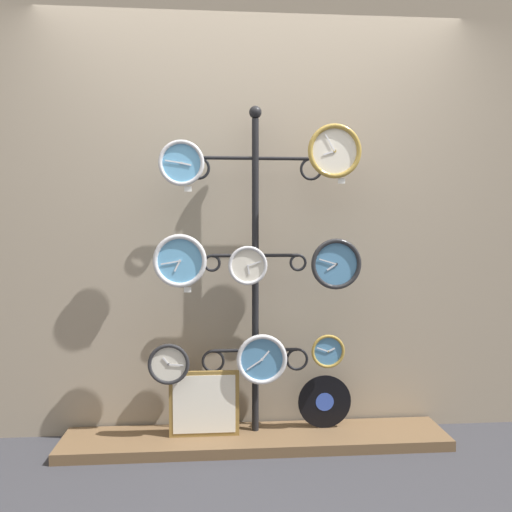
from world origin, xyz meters
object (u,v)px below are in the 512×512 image
(clock_bottom_right, at_px, (328,351))
(vinyl_record, at_px, (325,402))
(clock_middle_center, at_px, (248,265))
(clock_top_left, at_px, (181,163))
(picture_frame, at_px, (204,404))
(clock_middle_left, at_px, (180,261))
(clock_bottom_center, at_px, (262,359))
(clock_middle_right, at_px, (336,264))
(clock_bottom_left, at_px, (169,364))
(display_stand, at_px, (255,324))
(clock_top_right, at_px, (334,151))

(clock_bottom_right, relative_size, vinyl_record, 0.61)
(clock_middle_center, xyz_separation_m, vinyl_record, (0.46, 0.10, -0.82))
(clock_top_left, xyz_separation_m, picture_frame, (0.11, 0.03, -1.35))
(clock_middle_left, bearing_deg, clock_bottom_right, 2.56)
(clock_bottom_center, bearing_deg, clock_top_left, 179.95)
(clock_middle_right, relative_size, clock_bottom_left, 1.24)
(display_stand, bearing_deg, clock_middle_right, -14.19)
(clock_top_right, distance_m, picture_frame, 1.59)
(clock_bottom_center, bearing_deg, clock_bottom_right, 2.11)
(clock_middle_center, distance_m, clock_bottom_right, 0.68)
(clock_middle_left, height_order, clock_middle_right, clock_middle_left)
(clock_bottom_left, distance_m, clock_bottom_center, 0.52)
(vinyl_record, bearing_deg, clock_middle_right, -73.12)
(clock_top_left, distance_m, clock_middle_right, 1.01)
(clock_middle_center, height_order, clock_middle_right, clock_middle_right)
(clock_bottom_center, bearing_deg, clock_middle_left, -177.05)
(clock_middle_left, relative_size, clock_bottom_center, 1.02)
(picture_frame, bearing_deg, clock_middle_center, -9.76)
(clock_top_right, height_order, clock_bottom_left, clock_top_right)
(clock_top_left, relative_size, clock_middle_center, 1.15)
(clock_top_right, xyz_separation_m, vinyl_record, (-0.02, 0.11, -1.45))
(display_stand, xyz_separation_m, clock_middle_left, (-0.42, -0.12, 0.38))
(clock_middle_right, relative_size, picture_frame, 0.72)
(clock_top_right, bearing_deg, clock_top_left, 178.54)
(display_stand, bearing_deg, clock_bottom_left, -167.54)
(clock_middle_left, distance_m, clock_middle_center, 0.37)
(clock_middle_right, bearing_deg, vinyl_record, 106.88)
(clock_top_left, height_order, picture_frame, clock_top_left)
(display_stand, bearing_deg, clock_bottom_right, -11.02)
(clock_middle_left, xyz_separation_m, picture_frame, (0.13, 0.05, -0.82))
(clock_top_left, relative_size, clock_bottom_left, 1.08)
(clock_bottom_left, xyz_separation_m, clock_bottom_right, (0.90, 0.03, 0.05))
(clock_middle_center, distance_m, clock_bottom_left, 0.70)
(clock_top_right, distance_m, clock_bottom_right, 1.12)
(vinyl_record, height_order, picture_frame, picture_frame)
(clock_top_right, xyz_separation_m, clock_middle_center, (-0.48, 0.01, -0.63))
(display_stand, distance_m, clock_top_left, 1.00)
(clock_bottom_left, bearing_deg, clock_top_right, -0.43)
(clock_middle_right, relative_size, clock_bottom_right, 1.47)
(clock_top_right, bearing_deg, display_stand, 164.99)
(clock_middle_left, xyz_separation_m, clock_bottom_center, (0.45, 0.02, -0.56))
(clock_middle_center, bearing_deg, picture_frame, 170.24)
(clock_bottom_right, bearing_deg, picture_frame, 178.63)
(clock_top_left, height_order, clock_middle_right, clock_top_left)
(display_stand, relative_size, clock_middle_center, 8.88)
(clock_top_right, bearing_deg, clock_middle_right, 8.69)
(clock_top_left, relative_size, clock_middle_right, 0.87)
(display_stand, xyz_separation_m, picture_frame, (-0.29, -0.06, -0.44))
(clock_top_right, bearing_deg, clock_middle_left, -179.85)
(clock_top_left, bearing_deg, clock_bottom_right, 0.95)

